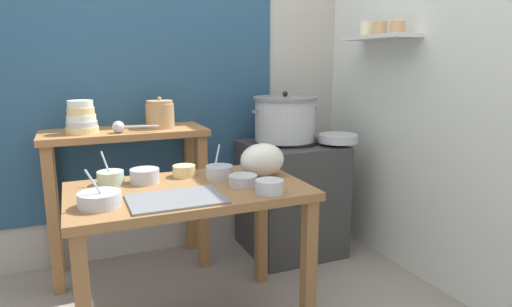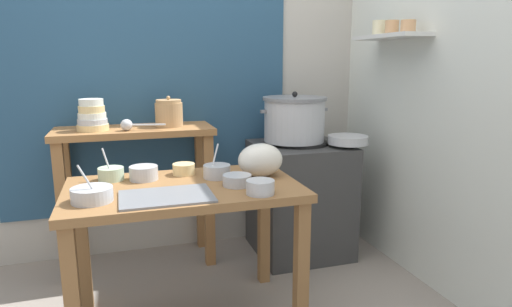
# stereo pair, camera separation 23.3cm
# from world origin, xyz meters

# --- Properties ---
(wall_back) EXTENTS (4.40, 0.12, 2.60)m
(wall_back) POSITION_xyz_m (0.08, 1.10, 1.30)
(wall_back) COLOR #B2ADA3
(wall_back) RESTS_ON ground
(wall_right) EXTENTS (0.30, 3.20, 2.60)m
(wall_right) POSITION_xyz_m (1.40, 0.20, 1.30)
(wall_right) COLOR silver
(wall_right) RESTS_ON ground
(prep_table) EXTENTS (1.10, 0.66, 0.72)m
(prep_table) POSITION_xyz_m (-0.06, 0.08, 0.61)
(prep_table) COLOR olive
(prep_table) RESTS_ON ground
(back_shelf_table) EXTENTS (0.96, 0.40, 0.90)m
(back_shelf_table) POSITION_xyz_m (-0.25, 0.83, 0.68)
(back_shelf_table) COLOR #9E6B3D
(back_shelf_table) RESTS_ON ground
(stove_block) EXTENTS (0.60, 0.61, 0.78)m
(stove_block) POSITION_xyz_m (0.81, 0.70, 0.38)
(stove_block) COLOR #383838
(stove_block) RESTS_ON ground
(steamer_pot) EXTENTS (0.47, 0.42, 0.33)m
(steamer_pot) POSITION_xyz_m (0.77, 0.72, 0.93)
(steamer_pot) COLOR #B7BABF
(steamer_pot) RESTS_ON stove_block
(clay_pot) EXTENTS (0.17, 0.17, 0.19)m
(clay_pot) POSITION_xyz_m (-0.04, 0.83, 0.98)
(clay_pot) COLOR tan
(clay_pot) RESTS_ON back_shelf_table
(bowl_stack_enamel) EXTENTS (0.18, 0.18, 0.19)m
(bowl_stack_enamel) POSITION_xyz_m (-0.49, 0.79, 0.98)
(bowl_stack_enamel) COLOR #E5C684
(bowl_stack_enamel) RESTS_ON back_shelf_table
(ladle) EXTENTS (0.26, 0.09, 0.07)m
(ladle) POSITION_xyz_m (-0.29, 0.72, 0.94)
(ladle) COLOR #B7BABF
(ladle) RESTS_ON back_shelf_table
(serving_tray) EXTENTS (0.40, 0.28, 0.01)m
(serving_tray) POSITION_xyz_m (-0.16, -0.09, 0.72)
(serving_tray) COLOR slate
(serving_tray) RESTS_ON prep_table
(plastic_bag) EXTENTS (0.23, 0.17, 0.17)m
(plastic_bag) POSITION_xyz_m (0.34, 0.13, 0.81)
(plastic_bag) COLOR silver
(plastic_bag) RESTS_ON prep_table
(wide_pan) EXTENTS (0.26, 0.26, 0.05)m
(wide_pan) POSITION_xyz_m (1.06, 0.53, 0.81)
(wide_pan) COLOR #B7BABF
(wide_pan) RESTS_ON stove_block
(prep_bowl_0) EXTENTS (0.17, 0.17, 0.17)m
(prep_bowl_0) POSITION_xyz_m (-0.47, -0.05, 0.75)
(prep_bowl_0) COLOR #B7BABF
(prep_bowl_0) RESTS_ON prep_table
(prep_bowl_1) EXTENTS (0.13, 0.13, 0.06)m
(prep_bowl_1) POSITION_xyz_m (0.25, -0.16, 0.75)
(prep_bowl_1) COLOR #B7BABF
(prep_bowl_1) RESTS_ON prep_table
(prep_bowl_2) EXTENTS (0.14, 0.14, 0.17)m
(prep_bowl_2) POSITION_xyz_m (0.12, 0.17, 0.76)
(prep_bowl_2) COLOR #B7BABF
(prep_bowl_2) RESTS_ON prep_table
(prep_bowl_3) EXTENTS (0.13, 0.13, 0.16)m
(prep_bowl_3) POSITION_xyz_m (-0.39, 0.28, 0.76)
(prep_bowl_3) COLOR #B7D1AD
(prep_bowl_3) RESTS_ON prep_table
(prep_bowl_4) EXTENTS (0.14, 0.14, 0.05)m
(prep_bowl_4) POSITION_xyz_m (0.18, 0.00, 0.75)
(prep_bowl_4) COLOR #B7BABF
(prep_bowl_4) RESTS_ON prep_table
(prep_bowl_5) EXTENTS (0.12, 0.12, 0.06)m
(prep_bowl_5) POSITION_xyz_m (-0.03, 0.29, 0.75)
(prep_bowl_5) COLOR #E5C684
(prep_bowl_5) RESTS_ON prep_table
(prep_bowl_6) EXTENTS (0.14, 0.14, 0.07)m
(prep_bowl_6) POSITION_xyz_m (-0.24, 0.24, 0.76)
(prep_bowl_6) COLOR #B7BABF
(prep_bowl_6) RESTS_ON prep_table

